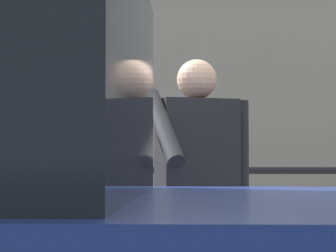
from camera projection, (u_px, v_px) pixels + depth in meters
parking_meter at (93, 160)px, 3.98m from camera, size 0.17×0.18×1.47m
pedestrian_at_meter at (198, 190)px, 4.11m from camera, size 0.58×0.69×1.61m
background_railing at (124, 200)px, 6.57m from camera, size 24.06×0.06×1.02m
backdrop_wall at (152, 129)px, 9.90m from camera, size 32.00×0.50×3.29m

